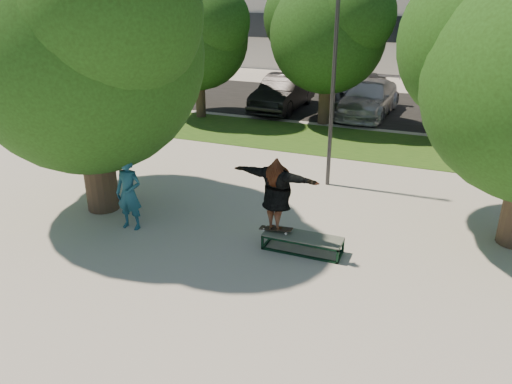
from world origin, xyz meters
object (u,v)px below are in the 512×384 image
at_px(tree_left, 82,39).
at_px(car_dark, 283,93).
at_px(bystander, 129,193).
at_px(car_silver_b, 368,98).
at_px(grind_box, 303,243).
at_px(car_silver_a, 288,85).
at_px(lamppost, 333,80).
at_px(car_grey, 362,90).

height_order(tree_left, car_dark, tree_left).
relative_size(tree_left, bystander, 3.80).
relative_size(tree_left, car_silver_b, 1.34).
distance_m(grind_box, car_silver_a, 16.72).
height_order(lamppost, car_silver_a, lamppost).
height_order(car_dark, car_grey, car_dark).
xyz_separation_m(bystander, car_silver_a, (-1.37, 16.19, -0.29)).
distance_m(car_silver_a, car_grey, 4.09).
distance_m(grind_box, bystander, 4.40).
relative_size(tree_left, lamppost, 1.16).
bearing_deg(car_grey, car_dark, -157.31).
relative_size(bystander, car_dark, 0.37).
relative_size(bystander, car_grey, 0.34).
bearing_deg(car_silver_b, car_grey, 112.87).
bearing_deg(lamppost, car_silver_a, 114.20).
bearing_deg(tree_left, car_dark, 86.35).
bearing_deg(tree_left, lamppost, 36.42).
distance_m(car_grey, car_silver_b, 1.83).
relative_size(car_silver_a, car_dark, 0.75).
bearing_deg(lamppost, car_dark, 117.18).
height_order(bystander, car_grey, bystander).
xyz_separation_m(car_dark, car_silver_b, (3.99, 0.56, -0.05)).
relative_size(grind_box, car_grey, 0.32).
height_order(lamppost, car_grey, lamppost).
bearing_deg(grind_box, car_dark, 111.06).
height_order(tree_left, lamppost, tree_left).
bearing_deg(tree_left, car_silver_b, 70.04).
bearing_deg(car_silver_b, car_silver_a, 158.18).
relative_size(grind_box, car_silver_a, 0.48).
distance_m(tree_left, car_silver_a, 15.86).
bearing_deg(car_silver_b, lamppost, -83.44).
height_order(tree_left, grind_box, tree_left).
bearing_deg(car_grey, lamppost, -95.65).
distance_m(grind_box, car_silver_b, 13.57).
distance_m(lamppost, car_dark, 10.09).
bearing_deg(car_silver_b, car_dark, -168.55).
relative_size(lamppost, bystander, 3.26).
xyz_separation_m(lamppost, grind_box, (0.50, -4.22, -2.96)).
distance_m(tree_left, lamppost, 6.70).
relative_size(lamppost, car_grey, 1.10).
xyz_separation_m(lamppost, car_dark, (-4.49, 8.74, -2.33)).
relative_size(lamppost, car_silver_b, 1.15).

